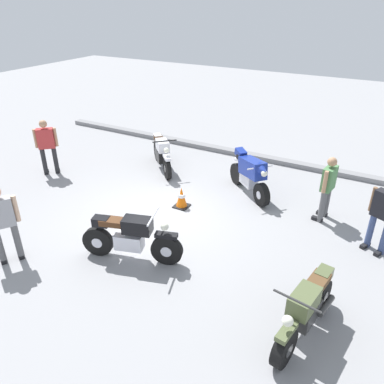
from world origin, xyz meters
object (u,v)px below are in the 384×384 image
at_px(motorcycle_black_cruiser, 131,237).
at_px(person_in_gray_shirt, 2,220).
at_px(motorcycle_olive_vintage, 306,310).
at_px(motorcycle_blue_sportbike, 250,174).
at_px(person_in_green_shirt, 328,185).
at_px(person_in_black_shirt, 383,213).
at_px(person_in_red_shirt, 47,144).
at_px(traffic_cone, 182,197).
at_px(motorcycle_silver_cruiser, 162,153).

height_order(motorcycle_black_cruiser, person_in_gray_shirt, person_in_gray_shirt).
bearing_deg(motorcycle_olive_vintage, person_in_gray_shirt, -70.45).
height_order(motorcycle_blue_sportbike, motorcycle_olive_vintage, motorcycle_blue_sportbike).
xyz_separation_m(motorcycle_blue_sportbike, person_in_gray_shirt, (-3.12, -5.03, 0.36)).
height_order(person_in_green_shirt, person_in_black_shirt, person_in_black_shirt).
distance_m(person_in_red_shirt, person_in_black_shirt, 8.91).
bearing_deg(person_in_red_shirt, motorcycle_black_cruiser, -157.57).
bearing_deg(traffic_cone, motorcycle_blue_sportbike, 50.28).
bearing_deg(traffic_cone, person_in_green_shirt, 19.44).
height_order(motorcycle_olive_vintage, person_in_black_shirt, person_in_black_shirt).
relative_size(motorcycle_blue_sportbike, person_in_red_shirt, 0.96).
distance_m(motorcycle_blue_sportbike, motorcycle_olive_vintage, 4.75).
xyz_separation_m(motorcycle_olive_vintage, person_in_black_shirt, (0.75, 2.95, 0.42)).
relative_size(motorcycle_olive_vintage, motorcycle_black_cruiser, 0.96).
height_order(motorcycle_silver_cruiser, motorcycle_black_cruiser, same).
bearing_deg(person_in_black_shirt, motorcycle_olive_vintage, 11.57).
xyz_separation_m(motorcycle_olive_vintage, person_in_green_shirt, (-0.48, 3.70, 0.40)).
bearing_deg(motorcycle_black_cruiser, person_in_black_shirt, 15.18).
relative_size(motorcycle_olive_vintage, person_in_black_shirt, 1.21).
bearing_deg(traffic_cone, person_in_gray_shirt, -117.98).
distance_m(motorcycle_silver_cruiser, motorcycle_black_cruiser, 4.48).
height_order(person_in_red_shirt, person_in_gray_shirt, person_in_gray_shirt).
relative_size(motorcycle_blue_sportbike, motorcycle_black_cruiser, 0.78).
distance_m(person_in_green_shirt, person_in_black_shirt, 1.44).
bearing_deg(person_in_green_shirt, traffic_cone, 27.59).
distance_m(motorcycle_blue_sportbike, person_in_green_shirt, 2.06).
bearing_deg(motorcycle_silver_cruiser, motorcycle_blue_sportbike, 40.15).
distance_m(motorcycle_black_cruiser, person_in_gray_shirt, 2.45).
xyz_separation_m(motorcycle_silver_cruiser, person_in_gray_shirt, (-0.17, -5.28, 0.43)).
height_order(person_in_green_shirt, person_in_gray_shirt, person_in_gray_shirt).
height_order(motorcycle_olive_vintage, person_in_green_shirt, person_in_green_shirt).
bearing_deg(person_in_red_shirt, person_in_black_shirt, -129.02).
relative_size(motorcycle_olive_vintage, traffic_cone, 3.68).
bearing_deg(person_in_red_shirt, person_in_green_shirt, -122.91).
bearing_deg(motorcycle_blue_sportbike, motorcycle_silver_cruiser, -143.52).
xyz_separation_m(motorcycle_black_cruiser, person_in_black_shirt, (4.27, 2.71, 0.38)).
bearing_deg(person_in_gray_shirt, person_in_green_shirt, -104.34).
relative_size(motorcycle_silver_cruiser, motorcycle_black_cruiser, 0.77).
bearing_deg(person_in_black_shirt, motorcycle_blue_sportbike, -82.93).
height_order(motorcycle_blue_sportbike, traffic_cone, motorcycle_blue_sportbike).
relative_size(motorcycle_silver_cruiser, traffic_cone, 2.95).
height_order(motorcycle_silver_cruiser, person_in_green_shirt, person_in_green_shirt).
xyz_separation_m(motorcycle_silver_cruiser, traffic_cone, (1.71, -1.74, -0.26)).
bearing_deg(person_in_red_shirt, motorcycle_silver_cruiser, -97.53).
bearing_deg(person_in_red_shirt, motorcycle_olive_vintage, -148.95).
xyz_separation_m(motorcycle_blue_sportbike, person_in_red_shirt, (-5.66, -1.65, 0.34)).
relative_size(motorcycle_black_cruiser, person_in_green_shirt, 1.28).
bearing_deg(person_in_gray_shirt, traffic_cone, -84.79).
relative_size(person_in_green_shirt, person_in_gray_shirt, 0.95).
relative_size(person_in_red_shirt, traffic_cone, 3.11).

